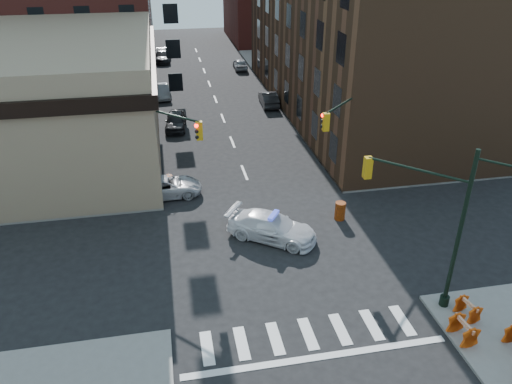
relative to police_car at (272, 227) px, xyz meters
name	(u,v)px	position (x,y,z in m)	size (l,w,h in m)	color
ground	(274,248)	(-0.07, -1.04, -0.76)	(140.00, 140.00, 0.00)	black
sidewalk_ne	(400,76)	(22.93, 31.71, -0.69)	(34.00, 54.50, 0.15)	gray
bank_building	(6,100)	(-17.07, 15.46, 3.74)	(22.00, 22.00, 9.00)	#887059
commercial_row_ne	(358,36)	(12.93, 21.46, 6.24)	(14.00, 34.00, 14.00)	#503420
signal_pole_se	(436,217)	(5.97, -6.57, 3.85)	(5.40, 5.27, 8.00)	black
signal_pole_nw	(160,149)	(-5.92, 4.29, 3.58)	(3.58, 3.67, 8.00)	black
signal_pole_ne	(347,135)	(5.77, 4.31, 3.58)	(3.67, 3.58, 8.00)	black
tree_ne_near	(291,67)	(7.43, 24.96, 2.73)	(3.00, 3.00, 4.85)	black
tree_ne_far	(273,50)	(7.43, 32.96, 2.73)	(3.00, 3.00, 4.85)	black
police_car	(272,227)	(0.00, 0.00, 0.00)	(2.14, 5.25, 1.52)	white
pickup	(165,187)	(-5.86, 6.43, -0.08)	(2.25, 4.88, 1.36)	silver
parked_car_wnear	(176,121)	(-4.56, 19.04, -0.02)	(1.74, 4.33, 1.48)	black
parked_car_wfar	(161,91)	(-5.57, 28.64, -0.07)	(1.47, 4.22, 1.39)	gray
parked_car_wdeep	(163,56)	(-5.00, 44.75, -0.03)	(2.05, 5.05, 1.47)	black
parked_car_enear	(269,99)	(4.97, 23.91, -0.04)	(1.52, 4.36, 1.44)	black
parked_car_efar	(240,64)	(4.54, 38.94, -0.09)	(1.60, 3.97, 1.35)	#95979D
pedestrian_a	(153,173)	(-6.58, 7.75, 0.34)	(0.69, 0.45, 1.90)	black
pedestrian_b	(95,187)	(-10.34, 6.39, 0.37)	(0.95, 0.74, 1.95)	black
pedestrian_c	(102,197)	(-9.80, 5.11, 0.24)	(0.99, 0.41, 1.70)	black
barrel_road	(340,211)	(4.61, 1.34, -0.19)	(0.64, 0.64, 1.14)	#E94C0A
barrel_bank	(169,181)	(-5.57, 7.69, -0.32)	(0.50, 0.50, 0.89)	red
barricade_se_a	(468,310)	(7.31, -8.32, -0.18)	(1.17, 0.58, 0.87)	#CA6509
barricade_se_c	(463,331)	(6.33, -9.54, -0.13)	(1.30, 0.65, 0.97)	#C85509
barricade_nw_a	(118,198)	(-8.88, 5.58, -0.18)	(1.14, 0.57, 0.86)	red
barricade_nw_b	(119,188)	(-8.91, 6.96, -0.12)	(1.32, 0.66, 0.99)	#F0490B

